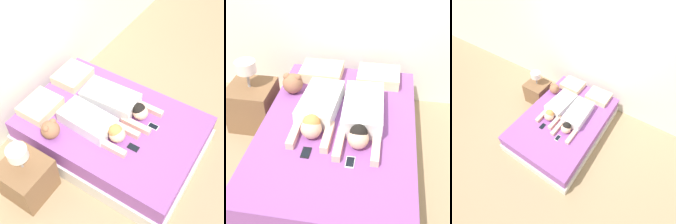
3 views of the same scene
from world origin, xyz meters
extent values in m
plane|color=#9E8460|center=(0.00, 0.00, 0.00)|extent=(12.00, 12.00, 0.00)
cube|color=silver|center=(0.00, 1.23, 1.30)|extent=(12.00, 0.06, 2.60)
cube|color=beige|center=(0.00, 0.00, 0.11)|extent=(1.50, 2.16, 0.22)
cube|color=#8C4C9E|center=(0.00, 0.00, 0.35)|extent=(1.44, 2.10, 0.26)
cube|color=beige|center=(-0.32, 0.83, 0.54)|extent=(0.46, 0.38, 0.12)
cube|color=beige|center=(0.32, 0.83, 0.54)|extent=(0.46, 0.38, 0.12)
cube|color=silver|center=(-0.21, 0.21, 0.56)|extent=(0.39, 0.67, 0.16)
sphere|color=beige|center=(-0.21, -0.20, 0.57)|extent=(0.19, 0.19, 0.19)
sphere|color=#D18C47|center=(-0.21, -0.18, 0.61)|extent=(0.16, 0.16, 0.16)
cube|color=beige|center=(-0.36, -0.22, 0.51)|extent=(0.07, 0.36, 0.07)
cube|color=beige|center=(-0.06, -0.22, 0.51)|extent=(0.07, 0.36, 0.07)
cube|color=silver|center=(0.22, 0.17, 0.57)|extent=(0.40, 0.70, 0.18)
sphere|color=beige|center=(0.22, -0.26, 0.57)|extent=(0.19, 0.19, 0.19)
sphere|color=black|center=(0.22, -0.24, 0.61)|extent=(0.16, 0.16, 0.16)
cube|color=beige|center=(0.06, -0.29, 0.51)|extent=(0.07, 0.38, 0.07)
cube|color=beige|center=(0.38, -0.29, 0.51)|extent=(0.07, 0.38, 0.07)
cube|color=black|center=(-0.21, -0.41, 0.48)|extent=(0.08, 0.13, 0.01)
cube|color=black|center=(-0.21, -0.41, 0.49)|extent=(0.06, 0.11, 0.00)
cube|color=silver|center=(0.18, -0.46, 0.48)|extent=(0.08, 0.13, 0.01)
cube|color=black|center=(0.18, -0.46, 0.49)|extent=(0.06, 0.11, 0.00)
sphere|color=#996647|center=(-0.56, 0.46, 0.59)|extent=(0.22, 0.22, 0.22)
sphere|color=#996647|center=(-0.62, 0.46, 0.67)|extent=(0.08, 0.08, 0.08)
sphere|color=#996647|center=(-0.50, 0.46, 0.67)|extent=(0.08, 0.08, 0.08)
cube|color=brown|center=(-1.05, 0.45, 0.25)|extent=(0.49, 0.49, 0.50)
cylinder|color=#999999|center=(-1.05, 0.45, 0.60)|extent=(0.03, 0.03, 0.19)
cylinder|color=silver|center=(-1.05, 0.45, 0.75)|extent=(0.22, 0.22, 0.12)
camera|label=1|loc=(-2.00, -1.28, 3.35)|focal=50.00mm
camera|label=2|loc=(0.37, -2.21, 2.38)|focal=50.00mm
camera|label=3|loc=(1.19, -1.76, 3.16)|focal=28.00mm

